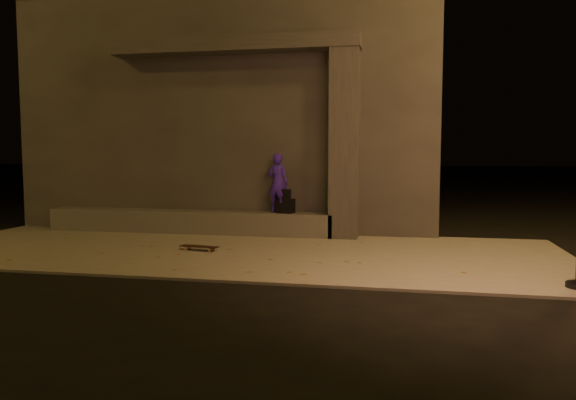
% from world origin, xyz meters
% --- Properties ---
extents(ground, '(120.00, 120.00, 0.00)m').
position_xyz_m(ground, '(0.00, 0.00, 0.00)').
color(ground, black).
rests_on(ground, ground).
extents(sidewalk, '(11.00, 4.40, 0.04)m').
position_xyz_m(sidewalk, '(0.00, 2.00, 0.02)').
color(sidewalk, slate).
rests_on(sidewalk, ground).
extents(building, '(9.00, 5.10, 5.22)m').
position_xyz_m(building, '(-1.00, 6.49, 2.61)').
color(building, '#383533').
rests_on(building, ground).
extents(ledge, '(6.00, 0.55, 0.45)m').
position_xyz_m(ledge, '(-1.50, 3.75, 0.27)').
color(ledge, '#57544F').
rests_on(ledge, sidewalk).
extents(column, '(0.55, 0.55, 3.60)m').
position_xyz_m(column, '(1.70, 3.75, 1.84)').
color(column, '#383533').
rests_on(column, sidewalk).
extents(canopy, '(5.00, 0.70, 0.28)m').
position_xyz_m(canopy, '(-0.50, 3.80, 3.78)').
color(canopy, '#383533').
rests_on(canopy, column).
extents(skateboarder, '(0.48, 0.38, 1.18)m').
position_xyz_m(skateboarder, '(0.39, 3.75, 1.08)').
color(skateboarder, '#381BB3').
rests_on(skateboarder, ledge).
extents(backpack, '(0.40, 0.33, 0.48)m').
position_xyz_m(backpack, '(0.54, 3.75, 0.65)').
color(backpack, black).
rests_on(backpack, ledge).
extents(skateboard, '(0.70, 0.28, 0.07)m').
position_xyz_m(skateboard, '(-0.53, 1.80, 0.10)').
color(skateboard, black).
rests_on(skateboard, sidewalk).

